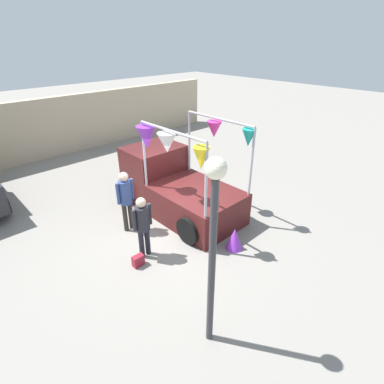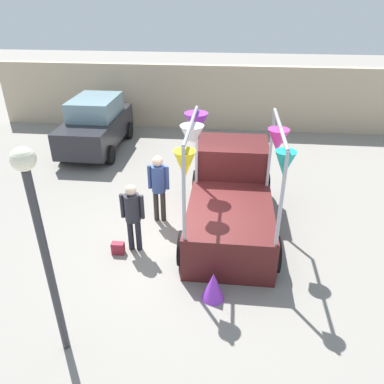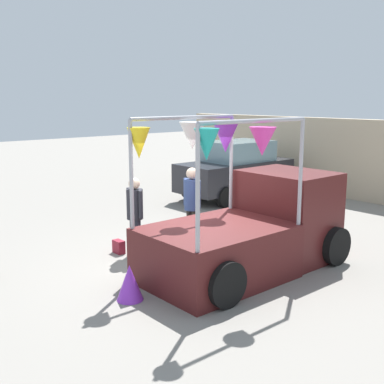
{
  "view_description": "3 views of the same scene",
  "coord_description": "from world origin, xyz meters",
  "px_view_note": "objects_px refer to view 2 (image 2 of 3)",
  "views": [
    {
      "loc": [
        -4.43,
        -5.61,
        4.96
      ],
      "look_at": [
        0.49,
        -0.42,
        1.21
      ],
      "focal_mm": 28.0,
      "sensor_mm": 36.0,
      "label": 1
    },
    {
      "loc": [
        0.86,
        -7.18,
        5.25
      ],
      "look_at": [
        0.09,
        0.11,
        1.27
      ],
      "focal_mm": 35.0,
      "sensor_mm": 36.0,
      "label": 2
    },
    {
      "loc": [
        6.99,
        -5.85,
        3.26
      ],
      "look_at": [
        -0.03,
        0.16,
        1.45
      ],
      "focal_mm": 45.0,
      "sensor_mm": 36.0,
      "label": 3
    }
  ],
  "objects_px": {
    "parked_car": "(96,124)",
    "handbag": "(118,248)",
    "person_customer": "(133,212)",
    "street_lamp": "(39,229)",
    "folded_kite_bundle_violet": "(213,286)",
    "vendor_truck": "(230,193)",
    "person_vendor": "(159,182)"
  },
  "relations": [
    {
      "from": "parked_car",
      "to": "handbag",
      "type": "relative_size",
      "value": 14.29
    },
    {
      "from": "person_customer",
      "to": "parked_car",
      "type": "bearing_deg",
      "value": 115.6
    },
    {
      "from": "person_customer",
      "to": "street_lamp",
      "type": "height_order",
      "value": "street_lamp"
    },
    {
      "from": "parked_car",
      "to": "street_lamp",
      "type": "distance_m",
      "value": 9.04
    },
    {
      "from": "handbag",
      "to": "folded_kite_bundle_violet",
      "type": "relative_size",
      "value": 0.47
    },
    {
      "from": "handbag",
      "to": "person_customer",
      "type": "bearing_deg",
      "value": 29.74
    },
    {
      "from": "vendor_truck",
      "to": "street_lamp",
      "type": "relative_size",
      "value": 1.13
    },
    {
      "from": "parked_car",
      "to": "folded_kite_bundle_violet",
      "type": "relative_size",
      "value": 6.67
    },
    {
      "from": "parked_car",
      "to": "person_vendor",
      "type": "distance_m",
      "value": 5.6
    },
    {
      "from": "parked_car",
      "to": "handbag",
      "type": "xyz_separation_m",
      "value": [
        2.47,
        -6.09,
        -0.8
      ]
    },
    {
      "from": "vendor_truck",
      "to": "folded_kite_bundle_violet",
      "type": "xyz_separation_m",
      "value": [
        -0.25,
        -2.73,
        -0.55
      ]
    },
    {
      "from": "person_customer",
      "to": "street_lamp",
      "type": "relative_size",
      "value": 0.46
    },
    {
      "from": "person_customer",
      "to": "person_vendor",
      "type": "relative_size",
      "value": 0.93
    },
    {
      "from": "person_customer",
      "to": "vendor_truck",
      "type": "bearing_deg",
      "value": 33.18
    },
    {
      "from": "person_vendor",
      "to": "handbag",
      "type": "height_order",
      "value": "person_vendor"
    },
    {
      "from": "person_vendor",
      "to": "street_lamp",
      "type": "xyz_separation_m",
      "value": [
        -0.86,
        -4.0,
        1.27
      ]
    },
    {
      "from": "handbag",
      "to": "street_lamp",
      "type": "height_order",
      "value": "street_lamp"
    },
    {
      "from": "person_customer",
      "to": "handbag",
      "type": "distance_m",
      "value": 0.95
    },
    {
      "from": "vendor_truck",
      "to": "person_vendor",
      "type": "bearing_deg",
      "value": -176.77
    },
    {
      "from": "handbag",
      "to": "folded_kite_bundle_violet",
      "type": "bearing_deg",
      "value": -27.89
    },
    {
      "from": "vendor_truck",
      "to": "street_lamp",
      "type": "height_order",
      "value": "street_lamp"
    },
    {
      "from": "person_customer",
      "to": "folded_kite_bundle_violet",
      "type": "relative_size",
      "value": 2.76
    },
    {
      "from": "handbag",
      "to": "vendor_truck",
      "type": "bearing_deg",
      "value": 32.7
    },
    {
      "from": "person_customer",
      "to": "folded_kite_bundle_violet",
      "type": "height_order",
      "value": "person_customer"
    },
    {
      "from": "vendor_truck",
      "to": "person_customer",
      "type": "distance_m",
      "value": 2.51
    },
    {
      "from": "person_vendor",
      "to": "street_lamp",
      "type": "distance_m",
      "value": 4.29
    },
    {
      "from": "person_customer",
      "to": "street_lamp",
      "type": "distance_m",
      "value": 3.09
    },
    {
      "from": "person_vendor",
      "to": "street_lamp",
      "type": "relative_size",
      "value": 0.5
    },
    {
      "from": "vendor_truck",
      "to": "person_vendor",
      "type": "height_order",
      "value": "vendor_truck"
    },
    {
      "from": "vendor_truck",
      "to": "parked_car",
      "type": "height_order",
      "value": "vendor_truck"
    },
    {
      "from": "parked_car",
      "to": "folded_kite_bundle_violet",
      "type": "distance_m",
      "value": 8.66
    },
    {
      "from": "vendor_truck",
      "to": "parked_car",
      "type": "xyz_separation_m",
      "value": [
        -4.92,
        4.52,
        0.09
      ]
    }
  ]
}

